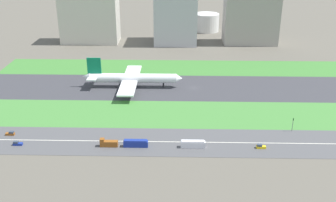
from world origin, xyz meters
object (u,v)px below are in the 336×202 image
(bus_0, at_px, (136,143))
(office_tower, at_px, (251,16))
(truck_0, at_px, (108,143))
(fuel_tank_west, at_px, (207,22))
(airliner, at_px, (131,78))
(car_4, at_px, (261,147))
(car_3, at_px, (17,143))
(traffic_light, at_px, (293,124))
(car_1, at_px, (11,133))
(terminal_building, at_px, (90,18))
(bus_1, at_px, (193,144))
(hangar_building, at_px, (176,18))

(bus_0, xyz_separation_m, office_tower, (84.16, 192.00, 22.91))
(truck_0, xyz_separation_m, fuel_tank_west, (61.25, 237.00, 7.11))
(airliner, bearing_deg, truck_0, -91.53)
(car_4, bearing_deg, car_3, 0.00)
(truck_0, distance_m, traffic_light, 93.21)
(car_1, distance_m, fuel_tank_west, 253.38)
(car_4, bearing_deg, terminal_building, -58.18)
(truck_0, distance_m, car_3, 43.82)
(bus_0, bearing_deg, truck_0, 0.00)
(airliner, distance_m, traffic_light, 107.63)
(car_3, height_order, traffic_light, traffic_light)
(airliner, height_order, bus_1, airliner)
(traffic_light, bearing_deg, airliner, 146.11)
(car_4, xyz_separation_m, car_3, (-115.91, 0.00, 0.00))
(airliner, distance_m, hangar_building, 118.47)
(terminal_building, bearing_deg, office_tower, 0.00)
(bus_0, height_order, truck_0, truck_0)
(hangar_building, xyz_separation_m, office_tower, (66.96, 0.00, 2.74))
(car_1, distance_m, hangar_building, 200.42)
(airliner, bearing_deg, traffic_light, -33.89)
(airliner, relative_size, office_tower, 1.31)
(airliner, height_order, hangar_building, hangar_building)
(bus_1, bearing_deg, office_tower, -106.55)
(truck_0, xyz_separation_m, terminal_building, (-47.03, 192.00, 19.71))
(bus_0, xyz_separation_m, fuel_tank_west, (48.24, 237.00, 6.96))
(truck_0, distance_m, fuel_tank_west, 244.89)
(car_4, distance_m, traffic_light, 26.62)
(airliner, bearing_deg, car_3, -120.48)
(bus_1, bearing_deg, car_3, 0.00)
(bus_0, bearing_deg, office_tower, -113.67)
(airliner, bearing_deg, bus_1, -64.00)
(truck_0, height_order, hangar_building, hangar_building)
(car_1, distance_m, terminal_building, 183.19)
(car_1, xyz_separation_m, bus_1, (91.17, -10.00, 0.90))
(car_3, bearing_deg, terminal_building, -89.04)
(car_4, distance_m, truck_0, 72.10)
(car_4, relative_size, office_tower, 0.09)
(car_1, xyz_separation_m, fuel_tank_west, (112.29, 227.00, 7.86))
(hangar_building, bearing_deg, office_tower, 0.00)
(fuel_tank_west, bearing_deg, airliner, -110.41)
(bus_1, bearing_deg, car_4, -180.00)
(truck_0, bearing_deg, hangar_building, -98.94)
(car_1, xyz_separation_m, hangar_building, (81.25, 182.00, 21.06))
(car_1, bearing_deg, airliner, 52.00)
(car_4, xyz_separation_m, bus_1, (-31.96, 0.00, 0.90))
(car_1, relative_size, office_tower, 0.09)
(truck_0, distance_m, terminal_building, 198.66)
(terminal_building, bearing_deg, traffic_light, -51.49)
(bus_1, height_order, office_tower, office_tower)
(airliner, height_order, car_1, airliner)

